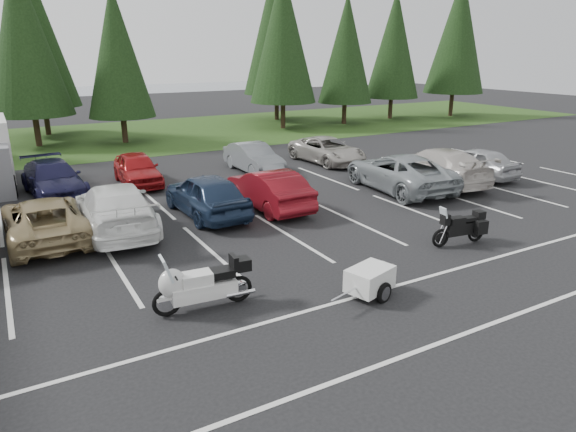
# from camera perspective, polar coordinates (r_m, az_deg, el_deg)

# --- Properties ---
(ground) EXTENTS (120.00, 120.00, 0.00)m
(ground) POSITION_cam_1_polar(r_m,az_deg,el_deg) (15.49, 0.50, -3.70)
(ground) COLOR black
(ground) RESTS_ON ground
(grass_strip) EXTENTS (80.00, 16.00, 0.01)m
(grass_strip) POSITION_cam_1_polar(r_m,az_deg,el_deg) (37.59, -18.41, 8.32)
(grass_strip) COLOR #213C13
(grass_strip) RESTS_ON ground
(lake_water) EXTENTS (70.00, 50.00, 0.02)m
(lake_water) POSITION_cam_1_polar(r_m,az_deg,el_deg) (68.61, -20.61, 12.08)
(lake_water) COLOR slate
(lake_water) RESTS_ON ground
(stall_markings) EXTENTS (32.00, 16.00, 0.01)m
(stall_markings) POSITION_cam_1_polar(r_m,az_deg,el_deg) (17.13, -2.86, -1.54)
(stall_markings) COLOR silver
(stall_markings) RESTS_ON ground
(conifer_4) EXTENTS (4.80, 4.80, 11.17)m
(conifer_4) POSITION_cam_1_polar(r_m,az_deg,el_deg) (35.42, -27.38, 17.39)
(conifer_4) COLOR #332316
(conifer_4) RESTS_ON ground
(conifer_5) EXTENTS (4.14, 4.14, 9.63)m
(conifer_5) POSITION_cam_1_polar(r_m,az_deg,el_deg) (34.80, -18.49, 16.95)
(conifer_5) COLOR #332316
(conifer_5) RESTS_ON ground
(conifer_6) EXTENTS (4.93, 4.93, 11.48)m
(conifer_6) POSITION_cam_1_polar(r_m,az_deg,el_deg) (39.55, -0.58, 19.41)
(conifer_6) COLOR #332316
(conifer_6) RESTS_ON ground
(conifer_7) EXTENTS (4.27, 4.27, 9.94)m
(conifer_7) POSITION_cam_1_polar(r_m,az_deg,el_deg) (42.24, 6.50, 17.99)
(conifer_7) COLOR #332316
(conifer_7) RESTS_ON ground
(conifer_8) EXTENTS (4.53, 4.53, 10.56)m
(conifer_8) POSITION_cam_1_polar(r_m,az_deg,el_deg) (46.29, 11.72, 18.18)
(conifer_8) COLOR #332316
(conifer_8) RESTS_ON ground
(conifer_9) EXTENTS (5.19, 5.19, 12.10)m
(conifer_9) POSITION_cam_1_polar(r_m,az_deg,el_deg) (49.53, 18.37, 18.68)
(conifer_9) COLOR #332316
(conifer_9) RESTS_ON ground
(conifer_back_b) EXTENTS (4.97, 4.97, 11.58)m
(conifer_back_b) POSITION_cam_1_polar(r_m,az_deg,el_deg) (40.08, -26.36, 17.72)
(conifer_back_b) COLOR #332316
(conifer_back_b) RESTS_ON ground
(conifer_back_c) EXTENTS (5.50, 5.50, 12.81)m
(conifer_back_c) POSITION_cam_1_polar(r_m,az_deg,el_deg) (44.65, -1.32, 20.24)
(conifer_back_c) COLOR #332316
(conifer_back_c) RESTS_ON ground
(car_near_2) EXTENTS (2.34, 4.99, 1.38)m
(car_near_2) POSITION_cam_1_polar(r_m,az_deg,el_deg) (17.69, -25.43, -0.34)
(car_near_2) COLOR #9A8559
(car_near_2) RESTS_ON ground
(car_near_3) EXTENTS (2.61, 5.62, 1.59)m
(car_near_3) POSITION_cam_1_polar(r_m,az_deg,el_deg) (17.73, -18.61, 0.87)
(car_near_3) COLOR white
(car_near_3) RESTS_ON ground
(car_near_4) EXTENTS (2.01, 4.65, 1.56)m
(car_near_4) POSITION_cam_1_polar(r_m,az_deg,el_deg) (18.65, -9.07, 2.38)
(car_near_4) COLOR #1B2A44
(car_near_4) RESTS_ON ground
(car_near_5) EXTENTS (1.61, 4.50, 1.48)m
(car_near_5) POSITION_cam_1_polar(r_m,az_deg,el_deg) (19.31, -2.15, 3.00)
(car_near_5) COLOR maroon
(car_near_5) RESTS_ON ground
(car_near_6) EXTENTS (3.10, 5.81, 1.55)m
(car_near_6) POSITION_cam_1_polar(r_m,az_deg,el_deg) (22.39, 12.23, 4.81)
(car_near_6) COLOR gray
(car_near_6) RESTS_ON ground
(car_near_7) EXTENTS (2.75, 5.69, 1.60)m
(car_near_7) POSITION_cam_1_polar(r_m,az_deg,el_deg) (23.90, 16.20, 5.37)
(car_near_7) COLOR beige
(car_near_7) RESTS_ON ground
(car_near_8) EXTENTS (1.87, 4.22, 1.41)m
(car_near_8) POSITION_cam_1_polar(r_m,az_deg,el_deg) (25.74, 20.09, 5.64)
(car_near_8) COLOR #A2A3A6
(car_near_8) RESTS_ON ground
(car_far_1) EXTENTS (2.40, 4.99, 1.40)m
(car_far_1) POSITION_cam_1_polar(r_m,az_deg,el_deg) (23.09, -24.61, 3.77)
(car_far_1) COLOR #161536
(car_far_1) RESTS_ON ground
(car_far_2) EXTENTS (1.87, 4.20, 1.40)m
(car_far_2) POSITION_cam_1_polar(r_m,az_deg,el_deg) (23.77, -16.41, 5.05)
(car_far_2) COLOR #A01417
(car_far_2) RESTS_ON ground
(car_far_3) EXTENTS (1.53, 4.21, 1.38)m
(car_far_3) POSITION_cam_1_polar(r_m,az_deg,el_deg) (25.32, -3.85, 6.47)
(car_far_3) COLOR slate
(car_far_3) RESTS_ON ground
(car_far_4) EXTENTS (2.49, 4.91, 1.33)m
(car_far_4) POSITION_cam_1_polar(r_m,az_deg,el_deg) (27.45, 4.36, 7.31)
(car_far_4) COLOR #A39D95
(car_far_4) RESTS_ON ground
(touring_motorcycle) EXTENTS (2.67, 1.02, 1.44)m
(touring_motorcycle) POSITION_cam_1_polar(r_m,az_deg,el_deg) (11.94, -9.43, -7.04)
(touring_motorcycle) COLOR silver
(touring_motorcycle) RESTS_ON ground
(cargo_trailer) EXTENTS (1.83, 1.35, 0.76)m
(cargo_trailer) POSITION_cam_1_polar(r_m,az_deg,el_deg) (12.66, 9.06, -7.23)
(cargo_trailer) COLOR white
(cargo_trailer) RESTS_ON ground
(adventure_motorcycle) EXTENTS (2.20, 1.03, 1.29)m
(adventure_motorcycle) POSITION_cam_1_polar(r_m,az_deg,el_deg) (16.50, 18.52, -0.90)
(adventure_motorcycle) COLOR black
(adventure_motorcycle) RESTS_ON ground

